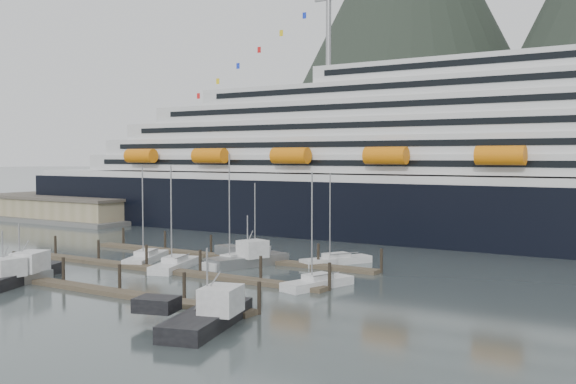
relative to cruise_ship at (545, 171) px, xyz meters
The scene contains 16 objects.
ground 63.76m from the cruise_ship, 118.66° to the right, with size 1600.00×1600.00×0.00m, color #4A5657.
cruise_ship is the anchor object (origin of this frame).
warehouse 103.31m from the cruise_ship, behind, with size 46.00×20.00×5.80m.
dock_near 74.63m from the cruise_ship, 118.31° to the right, with size 48.18×2.28×3.20m.
dock_mid 63.65m from the cruise_ship, 123.96° to the right, with size 48.18×2.28×3.20m.
dock_far 53.59m from the cruise_ship, 131.95° to the right, with size 48.18×2.28×3.20m.
sailboat_b 64.07m from the cruise_ship, 131.28° to the right, with size 6.92×10.85×13.65m.
sailboat_c 61.40m from the cruise_ship, 124.63° to the right, with size 6.10×10.73×13.75m.
sailboat_d 53.53m from the cruise_ship, 124.77° to the right, with size 2.85×11.03×15.17m.
sailboat_f 48.81m from the cruise_ship, 132.49° to the right, with size 5.78×9.10×11.01m.
sailboat_g 41.43m from the cruise_ship, 118.48° to the right, with size 6.82×10.15×12.54m.
sailboat_h 53.15m from the cruise_ship, 104.34° to the right, with size 4.79×9.32×13.12m.
trawler_a 79.58m from the cruise_ship, 123.55° to the right, with size 11.10×13.69×7.32m.
trawler_b 81.31m from the cruise_ship, 122.13° to the right, with size 8.10×10.62×6.73m.
trawler_d 71.90m from the cruise_ship, 99.86° to the right, with size 10.11×12.90×7.37m.
trawler_e 52.11m from the cruise_ship, 123.66° to the right, with size 9.50×11.77×7.28m.
Camera 1 is at (54.02, -58.21, 14.30)m, focal length 42.00 mm.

